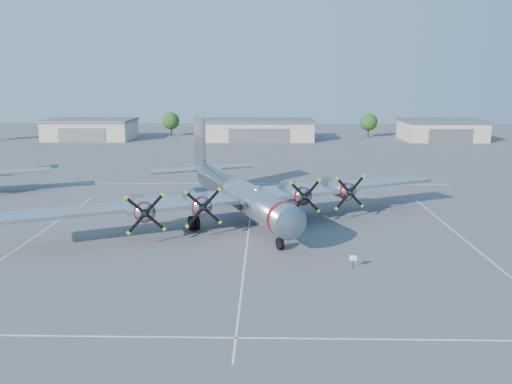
{
  "coord_description": "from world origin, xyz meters",
  "views": [
    {
      "loc": [
        1.86,
        -50.52,
        15.98
      ],
      "look_at": [
        0.7,
        5.29,
        3.2
      ],
      "focal_mm": 35.0,
      "sensor_mm": 36.0,
      "label": 1
    }
  ],
  "objects_px": {
    "hangar_west": "(91,129)",
    "hangar_center": "(259,129)",
    "info_placard": "(353,259)",
    "tree_east": "(369,122)",
    "hangar_east": "(441,130)",
    "tree_west": "(171,121)",
    "main_bomber_b29": "(237,219)"
  },
  "relations": [
    {
      "from": "hangar_center",
      "to": "info_placard",
      "type": "xyz_separation_m",
      "value": [
        9.35,
        -92.02,
        -1.89
      ]
    },
    {
      "from": "tree_west",
      "to": "main_bomber_b29",
      "type": "distance_m",
      "value": 88.17
    },
    {
      "from": "hangar_west",
      "to": "hangar_center",
      "type": "bearing_deg",
      "value": -0.0
    },
    {
      "from": "hangar_west",
      "to": "main_bomber_b29",
      "type": "relative_size",
      "value": 0.46
    },
    {
      "from": "tree_west",
      "to": "main_bomber_b29",
      "type": "relative_size",
      "value": 0.14
    },
    {
      "from": "tree_west",
      "to": "tree_east",
      "type": "height_order",
      "value": "same"
    },
    {
      "from": "hangar_east",
      "to": "tree_west",
      "type": "height_order",
      "value": "tree_west"
    },
    {
      "from": "hangar_west",
      "to": "tree_east",
      "type": "height_order",
      "value": "tree_east"
    },
    {
      "from": "hangar_east",
      "to": "main_bomber_b29",
      "type": "xyz_separation_m",
      "value": [
        -49.5,
        -76.84,
        -2.71
      ]
    },
    {
      "from": "hangar_west",
      "to": "tree_west",
      "type": "height_order",
      "value": "tree_west"
    },
    {
      "from": "tree_east",
      "to": "info_placard",
      "type": "xyz_separation_m",
      "value": [
        -20.65,
        -98.06,
        -3.39
      ]
    },
    {
      "from": "tree_east",
      "to": "main_bomber_b29",
      "type": "bearing_deg",
      "value": -110.81
    },
    {
      "from": "hangar_center",
      "to": "hangar_west",
      "type": "bearing_deg",
      "value": 180.0
    },
    {
      "from": "hangar_west",
      "to": "hangar_east",
      "type": "bearing_deg",
      "value": 0.0
    },
    {
      "from": "hangar_east",
      "to": "tree_east",
      "type": "distance_m",
      "value": 19.04
    },
    {
      "from": "hangar_west",
      "to": "hangar_east",
      "type": "xyz_separation_m",
      "value": [
        93.0,
        0.0,
        0.0
      ]
    },
    {
      "from": "hangar_east",
      "to": "hangar_center",
      "type": "bearing_deg",
      "value": -180.0
    },
    {
      "from": "tree_east",
      "to": "tree_west",
      "type": "bearing_deg",
      "value": 177.92
    },
    {
      "from": "tree_east",
      "to": "hangar_east",
      "type": "bearing_deg",
      "value": -18.54
    },
    {
      "from": "hangar_east",
      "to": "tree_east",
      "type": "relative_size",
      "value": 3.1
    },
    {
      "from": "hangar_center",
      "to": "hangar_east",
      "type": "height_order",
      "value": "same"
    },
    {
      "from": "main_bomber_b29",
      "to": "info_placard",
      "type": "distance_m",
      "value": 18.68
    },
    {
      "from": "hangar_center",
      "to": "hangar_east",
      "type": "xyz_separation_m",
      "value": [
        48.0,
        0.0,
        0.0
      ]
    },
    {
      "from": "info_placard",
      "to": "tree_east",
      "type": "bearing_deg",
      "value": 89.7
    },
    {
      "from": "info_placard",
      "to": "hangar_east",
      "type": "bearing_deg",
      "value": 78.81
    },
    {
      "from": "hangar_west",
      "to": "main_bomber_b29",
      "type": "height_order",
      "value": "main_bomber_b29"
    },
    {
      "from": "info_placard",
      "to": "hangar_west",
      "type": "bearing_deg",
      "value": 132.16
    },
    {
      "from": "hangar_center",
      "to": "tree_east",
      "type": "distance_m",
      "value": 30.64
    },
    {
      "from": "hangar_east",
      "to": "info_placard",
      "type": "xyz_separation_m",
      "value": [
        -38.65,
        -92.02,
        -1.89
      ]
    },
    {
      "from": "hangar_west",
      "to": "tree_east",
      "type": "relative_size",
      "value": 3.4
    },
    {
      "from": "hangar_east",
      "to": "tree_east",
      "type": "xyz_separation_m",
      "value": [
        -18.0,
        6.04,
        1.51
      ]
    },
    {
      "from": "tree_west",
      "to": "hangar_west",
      "type": "bearing_deg",
      "value": -158.11
    }
  ]
}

